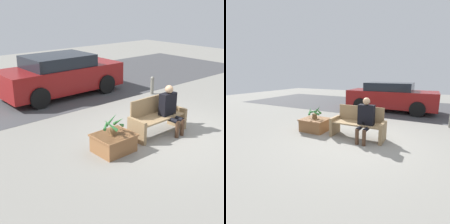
# 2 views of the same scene
# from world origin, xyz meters

# --- Properties ---
(ground_plane) EXTENTS (30.00, 30.00, 0.00)m
(ground_plane) POSITION_xyz_m (0.00, 0.00, 0.00)
(ground_plane) COLOR gray
(road_surface) EXTENTS (20.00, 6.00, 0.01)m
(road_surface) POSITION_xyz_m (0.00, 6.08, 0.00)
(road_surface) COLOR #424244
(road_surface) RESTS_ON ground_plane
(bench) EXTENTS (1.63, 0.58, 0.94)m
(bench) POSITION_xyz_m (-0.18, 0.31, 0.43)
(bench) COLOR #8C704C
(bench) RESTS_ON ground_plane
(person_seated) EXTENTS (0.46, 0.60, 1.26)m
(person_seated) POSITION_xyz_m (0.10, 0.12, 0.70)
(person_seated) COLOR black
(person_seated) RESTS_ON ground_plane
(planter_box) EXTENTS (0.89, 0.76, 0.42)m
(planter_box) POSITION_xyz_m (-1.72, 0.22, 0.23)
(planter_box) COLOR brown
(planter_box) RESTS_ON ground_plane
(potted_plant) EXTENTS (0.54, 0.55, 0.46)m
(potted_plant) POSITION_xyz_m (-1.72, 0.22, 0.63)
(potted_plant) COLOR brown
(potted_plant) RESTS_ON planter_box
(parked_car) EXTENTS (4.42, 1.98, 1.48)m
(parked_car) POSITION_xyz_m (-0.18, 4.92, 0.75)
(parked_car) COLOR maroon
(parked_car) RESTS_ON ground_plane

